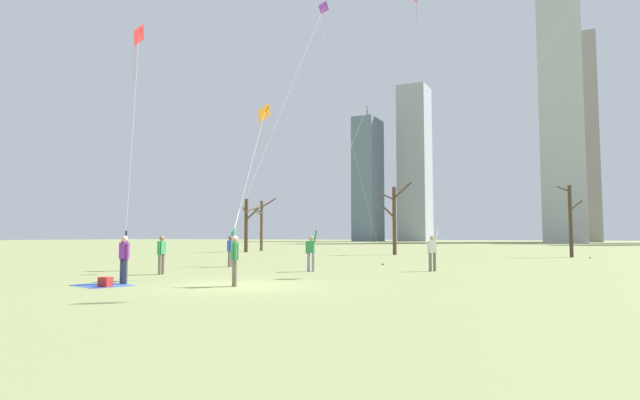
% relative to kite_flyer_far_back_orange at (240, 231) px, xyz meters
% --- Properties ---
extents(ground_plane, '(400.00, 400.00, 0.00)m').
position_rel_kite_flyer_far_back_orange_xyz_m(ground_plane, '(0.38, -0.60, -1.78)').
color(ground_plane, '#848E56').
extents(kite_flyer_far_back_orange, '(3.56, 7.38, 7.92)m').
position_rel_kite_flyer_far_back_orange_xyz_m(kite_flyer_far_back_orange, '(0.00, 0.00, 0.00)').
color(kite_flyer_far_back_orange, '#726656').
rests_on(kite_flyer_far_back_orange, ground).
extents(kite_flyer_foreground_right_red, '(5.25, 6.01, 14.67)m').
position_rel_kite_flyer_far_back_orange_xyz_m(kite_flyer_foreground_right_red, '(-9.74, 4.17, 2.52)').
color(kite_flyer_foreground_right_red, gray).
rests_on(kite_flyer_foreground_right_red, ground).
extents(kite_flyer_midfield_left_purple, '(0.83, 13.04, 19.68)m').
position_rel_kite_flyer_far_back_orange_xyz_m(kite_flyer_midfield_left_purple, '(-5.97, 9.32, 1.87)').
color(kite_flyer_midfield_left_purple, '#726656').
rests_on(kite_flyer_midfield_left_purple, ground).
extents(kite_flyer_midfield_center_blue, '(9.84, 6.74, 18.98)m').
position_rel_kite_flyer_far_back_orange_xyz_m(kite_flyer_midfield_center_blue, '(5.75, 9.83, 1.73)').
color(kite_flyer_midfield_center_blue, '#726656').
rests_on(kite_flyer_midfield_center_blue, ground).
extents(kite_flyer_midfield_right_pink, '(5.45, 1.45, 13.05)m').
position_rel_kite_flyer_far_back_orange_xyz_m(kite_flyer_midfield_right_pink, '(0.05, 6.40, 0.50)').
color(kite_flyer_midfield_right_pink, gray).
rests_on(kite_flyer_midfield_right_pink, ground).
extents(bystander_strolling_midfield, '(0.50, 0.28, 1.62)m').
position_rel_kite_flyer_far_back_orange_xyz_m(bystander_strolling_midfield, '(-3.37, -1.89, -0.87)').
color(bystander_strolling_midfield, '#33384C').
rests_on(bystander_strolling_midfield, ground).
extents(bystander_far_off_by_trees, '(0.24, 0.51, 1.62)m').
position_rel_kite_flyer_far_back_orange_xyz_m(bystander_far_off_by_trees, '(-5.34, 1.93, -0.87)').
color(bystander_far_off_by_trees, '#726656').
rests_on(bystander_far_off_by_trees, ground).
extents(distant_kite_low_near_trees_teal, '(4.67, 1.36, 17.82)m').
position_rel_kite_flyer_far_back_orange_xyz_m(distant_kite_low_near_trees_teal, '(-3.02, 11.59, 13.70)').
color(distant_kite_low_near_trees_teal, teal).
rests_on(distant_kite_low_near_trees_teal, ground).
extents(picnic_spot, '(2.10, 1.82, 0.31)m').
position_rel_kite_flyer_far_back_orange_xyz_m(picnic_spot, '(-3.35, -2.70, -1.68)').
color(picnic_spot, '#3359B2').
rests_on(picnic_spot, ground).
extents(bare_tree_right_of_center, '(1.81, 3.30, 5.36)m').
position_rel_kite_flyer_far_back_orange_xyz_m(bare_tree_right_of_center, '(-19.04, 28.23, 1.17)').
color(bare_tree_right_of_center, '#4C3828').
rests_on(bare_tree_right_of_center, ground).
extents(bare_tree_leftmost, '(3.04, 1.06, 6.32)m').
position_rel_kite_flyer_far_back_orange_xyz_m(bare_tree_leftmost, '(-3.54, 28.00, 1.49)').
color(bare_tree_leftmost, '#4C3828').
rests_on(bare_tree_leftmost, ground).
extents(bare_tree_left_of_center, '(1.82, 1.77, 5.62)m').
position_rel_kite_flyer_far_back_orange_xyz_m(bare_tree_left_of_center, '(10.15, 28.87, 1.25)').
color(bare_tree_left_of_center, '#423326').
rests_on(bare_tree_left_of_center, ground).
extents(bare_tree_rightmost, '(2.55, 1.85, 5.87)m').
position_rel_kite_flyer_far_back_orange_xyz_m(bare_tree_rightmost, '(-20.49, 33.22, 1.29)').
color(bare_tree_rightmost, brown).
rests_on(bare_tree_rightmost, ground).
extents(skyline_mid_tower_right, '(9.03, 10.21, 49.82)m').
position_rel_kite_flyer_far_back_orange_xyz_m(skyline_mid_tower_right, '(-34.05, 144.35, 23.13)').
color(skyline_mid_tower_right, '#9EA3AD').
rests_on(skyline_mid_tower_right, ground).
extents(skyline_slender_spire, '(6.76, 11.46, 42.80)m').
position_rel_kite_flyer_far_back_orange_xyz_m(skyline_slender_spire, '(-46.42, 134.61, 17.53)').
color(skyline_slender_spire, slate).
rests_on(skyline_slender_spire, ground).
extents(skyline_squat_block, '(10.08, 8.89, 76.01)m').
position_rel_kite_flyer_far_back_orange_xyz_m(skyline_squat_block, '(9.02, 125.95, 31.41)').
color(skyline_squat_block, '#B2B2B7').
rests_on(skyline_squat_block, ground).
extents(skyline_mid_tower_left, '(11.66, 7.69, 67.98)m').
position_rel_kite_flyer_far_back_orange_xyz_m(skyline_mid_tower_left, '(12.28, 144.68, 27.58)').
color(skyline_mid_tower_left, gray).
rests_on(skyline_mid_tower_left, ground).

